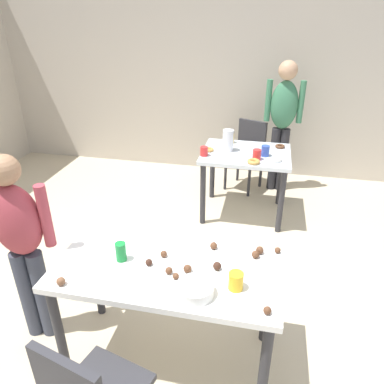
# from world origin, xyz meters

# --- Properties ---
(ground_plane) EXTENTS (6.40, 6.40, 0.00)m
(ground_plane) POSITION_xyz_m (0.00, 0.00, 0.00)
(ground_plane) COLOR beige
(wall_back) EXTENTS (6.40, 0.10, 2.60)m
(wall_back) POSITION_xyz_m (0.00, 3.20, 1.30)
(wall_back) COLOR #BCB2A3
(wall_back) RESTS_ON ground_plane
(dining_table_near) EXTENTS (1.38, 0.66, 0.75)m
(dining_table_near) POSITION_xyz_m (0.12, -0.16, 0.65)
(dining_table_near) COLOR white
(dining_table_near) RESTS_ON ground_plane
(dining_table_far) EXTENTS (0.94, 0.75, 0.75)m
(dining_table_far) POSITION_xyz_m (0.44, 1.91, 0.63)
(dining_table_far) COLOR silver
(dining_table_far) RESTS_ON ground_plane
(chair_far_table) EXTENTS (0.52, 0.52, 0.87)m
(chair_far_table) POSITION_xyz_m (0.41, 2.63, 0.50)
(chair_far_table) COLOR #2D2D33
(chair_far_table) RESTS_ON ground_plane
(person_girl_near) EXTENTS (0.46, 0.25, 1.40)m
(person_girl_near) POSITION_xyz_m (-0.85, -0.16, 0.83)
(person_girl_near) COLOR #383D4C
(person_girl_near) RESTS_ON ground_plane
(person_adult_far) EXTENTS (0.45, 0.22, 1.62)m
(person_adult_far) POSITION_xyz_m (0.80, 2.64, 0.98)
(person_adult_far) COLOR #28282D
(person_adult_far) RESTS_ON ground_plane
(mixing_bowl) EXTENTS (0.21, 0.21, 0.06)m
(mixing_bowl) POSITION_xyz_m (0.34, -0.34, 0.78)
(mixing_bowl) COLOR white
(mixing_bowl) RESTS_ON dining_table_near
(soda_can) EXTENTS (0.07, 0.07, 0.12)m
(soda_can) POSITION_xyz_m (-0.17, -0.14, 0.81)
(soda_can) COLOR #198438
(soda_can) RESTS_ON dining_table_near
(fork_near) EXTENTS (0.17, 0.02, 0.01)m
(fork_near) POSITION_xyz_m (0.50, -0.01, 0.75)
(fork_near) COLOR silver
(fork_near) RESTS_ON dining_table_near
(cup_near_0) EXTENTS (0.08, 0.08, 0.10)m
(cup_near_0) POSITION_xyz_m (0.55, -0.25, 0.80)
(cup_near_0) COLOR yellow
(cup_near_0) RESTS_ON dining_table_near
(cake_ball_0) EXTENTS (0.04, 0.04, 0.04)m
(cake_ball_0) POSITION_xyz_m (0.15, -0.21, 0.77)
(cake_ball_0) COLOR brown
(cake_ball_0) RESTS_ON dining_table_near
(cake_ball_1) EXTENTS (0.05, 0.05, 0.05)m
(cake_ball_1) POSITION_xyz_m (-0.42, -0.43, 0.77)
(cake_ball_1) COLOR brown
(cake_ball_1) RESTS_ON dining_table_near
(cake_ball_2) EXTENTS (0.04, 0.04, 0.04)m
(cake_ball_2) POSITION_xyz_m (0.08, -0.06, 0.77)
(cake_ball_2) COLOR brown
(cake_ball_2) RESTS_ON dining_table_near
(cake_ball_3) EXTENTS (0.05, 0.05, 0.05)m
(cake_ball_3) POSITION_xyz_m (0.64, 0.06, 0.77)
(cake_ball_3) COLOR brown
(cake_ball_3) RESTS_ON dining_table_near
(cake_ball_4) EXTENTS (0.04, 0.04, 0.04)m
(cake_ball_4) POSITION_xyz_m (0.20, -0.24, 0.77)
(cake_ball_4) COLOR brown
(cake_ball_4) RESTS_ON dining_table_near
(cake_ball_5) EXTENTS (0.05, 0.05, 0.05)m
(cake_ball_5) POSITION_xyz_m (0.26, -0.17, 0.77)
(cake_ball_5) COLOR brown
(cake_ball_5) RESTS_ON dining_table_near
(cake_ball_6) EXTENTS (0.04, 0.04, 0.04)m
(cake_ball_6) POSITION_xyz_m (0.73, -0.41, 0.77)
(cake_ball_6) COLOR brown
(cake_ball_6) RESTS_ON dining_table_near
(cake_ball_7) EXTENTS (0.05, 0.05, 0.05)m
(cake_ball_7) POSITION_xyz_m (0.42, -0.11, 0.77)
(cake_ball_7) COLOR #3D2319
(cake_ball_7) RESTS_ON dining_table_near
(cake_ball_8) EXTENTS (0.05, 0.05, 0.05)m
(cake_ball_8) POSITION_xyz_m (0.37, 0.09, 0.77)
(cake_ball_8) COLOR brown
(cake_ball_8) RESTS_ON dining_table_near
(cake_ball_9) EXTENTS (0.04, 0.04, 0.04)m
(cake_ball_9) POSITION_xyz_m (0.01, -0.16, 0.77)
(cake_ball_9) COLOR #3D2319
(cake_ball_9) RESTS_ON dining_table_near
(cake_ball_10) EXTENTS (0.05, 0.05, 0.05)m
(cake_ball_10) POSITION_xyz_m (0.67, 0.10, 0.77)
(cake_ball_10) COLOR brown
(cake_ball_10) RESTS_ON dining_table_near
(cake_ball_11) EXTENTS (0.04, 0.04, 0.04)m
(cake_ball_11) POSITION_xyz_m (0.78, 0.13, 0.77)
(cake_ball_11) COLOR brown
(cake_ball_11) RESTS_ON dining_table_near
(pitcher_far) EXTENTS (0.12, 0.12, 0.23)m
(pitcher_far) POSITION_xyz_m (0.23, 1.91, 0.87)
(pitcher_far) COLOR white
(pitcher_far) RESTS_ON dining_table_far
(cup_far_0) EXTENTS (0.09, 0.09, 0.11)m
(cup_far_0) POSITION_xyz_m (0.56, 1.72, 0.80)
(cup_far_0) COLOR red
(cup_far_0) RESTS_ON dining_table_far
(cup_far_1) EXTENTS (0.09, 0.09, 0.11)m
(cup_far_1) POSITION_xyz_m (0.64, 1.84, 0.81)
(cup_far_1) COLOR #3351B2
(cup_far_1) RESTS_ON dining_table_far
(cup_far_2) EXTENTS (0.08, 0.08, 0.10)m
(cup_far_2) POSITION_xyz_m (0.01, 1.71, 0.80)
(cup_far_2) COLOR red
(cup_far_2) RESTS_ON dining_table_far
(cup_far_3) EXTENTS (0.08, 0.08, 0.11)m
(cup_far_3) POSITION_xyz_m (0.23, 2.18, 0.80)
(cup_far_3) COLOR yellow
(cup_far_3) RESTS_ON dining_table_far
(donut_far_0) EXTENTS (0.11, 0.11, 0.03)m
(donut_far_0) POSITION_xyz_m (0.03, 1.86, 0.77)
(donut_far_0) COLOR gold
(donut_far_0) RESTS_ON dining_table_far
(donut_far_1) EXTENTS (0.11, 0.11, 0.03)m
(donut_far_1) POSITION_xyz_m (0.75, 1.72, 0.77)
(donut_far_1) COLOR white
(donut_far_1) RESTS_ON dining_table_far
(donut_far_2) EXTENTS (0.11, 0.11, 0.03)m
(donut_far_2) POSITION_xyz_m (0.79, 2.13, 0.77)
(donut_far_2) COLOR brown
(donut_far_2) RESTS_ON dining_table_far
(donut_far_3) EXTENTS (0.13, 0.13, 0.04)m
(donut_far_3) POSITION_xyz_m (0.53, 1.61, 0.77)
(donut_far_3) COLOR gold
(donut_far_3) RESTS_ON dining_table_far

